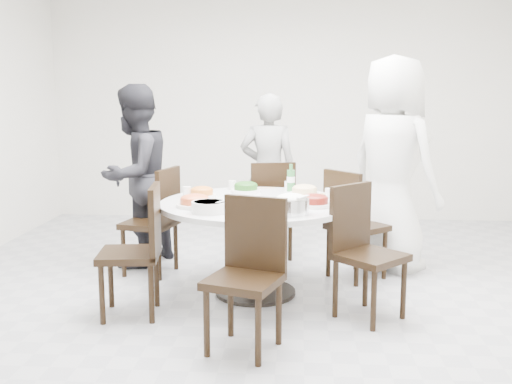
# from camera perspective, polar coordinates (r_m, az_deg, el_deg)

# --- Properties ---
(floor) EXTENTS (6.00, 6.00, 0.01)m
(floor) POSITION_cam_1_polar(r_m,az_deg,el_deg) (4.82, 2.49, -9.89)
(floor) COLOR #ABACB0
(floor) RESTS_ON ground
(wall_back) EXTENTS (6.00, 0.01, 2.80)m
(wall_back) POSITION_cam_1_polar(r_m,az_deg,el_deg) (7.55, 3.26, 8.01)
(wall_back) COLOR white
(wall_back) RESTS_ON ground
(wall_front) EXTENTS (6.00, 0.01, 2.80)m
(wall_front) POSITION_cam_1_polar(r_m,az_deg,el_deg) (1.56, -0.45, 2.02)
(wall_front) COLOR white
(wall_front) RESTS_ON ground
(dining_table) EXTENTS (1.50, 1.50, 0.75)m
(dining_table) POSITION_cam_1_polar(r_m,az_deg,el_deg) (4.76, -0.04, -5.39)
(dining_table) COLOR silver
(dining_table) RESTS_ON floor
(chair_ne) EXTENTS (0.59, 0.59, 0.95)m
(chair_ne) POSITION_cam_1_polar(r_m,az_deg,el_deg) (5.23, 9.62, -3.05)
(chair_ne) COLOR black
(chair_ne) RESTS_ON floor
(chair_n) EXTENTS (0.50, 0.50, 0.95)m
(chair_n) POSITION_cam_1_polar(r_m,az_deg,el_deg) (5.81, 1.32, -1.63)
(chair_n) COLOR black
(chair_n) RESTS_ON floor
(chair_nw) EXTENTS (0.50, 0.50, 0.95)m
(chair_nw) POSITION_cam_1_polar(r_m,az_deg,el_deg) (5.37, -10.13, -2.73)
(chair_nw) COLOR black
(chair_nw) RESTS_ON floor
(chair_sw) EXTENTS (0.47, 0.47, 0.95)m
(chair_sw) POSITION_cam_1_polar(r_m,az_deg,el_deg) (4.39, -12.00, -5.55)
(chair_sw) COLOR black
(chair_sw) RESTS_ON floor
(chair_s) EXTENTS (0.53, 0.53, 0.95)m
(chair_s) POSITION_cam_1_polar(r_m,az_deg,el_deg) (3.72, -1.21, -8.12)
(chair_s) COLOR black
(chair_s) RESTS_ON floor
(chair_se) EXTENTS (0.59, 0.59, 0.95)m
(chair_se) POSITION_cam_1_polar(r_m,az_deg,el_deg) (4.32, 10.85, -5.78)
(chair_se) COLOR black
(chair_se) RESTS_ON floor
(diner_right) EXTENTS (1.08, 1.11, 1.92)m
(diner_right) POSITION_cam_1_polar(r_m,az_deg,el_deg) (5.49, 12.87, 2.59)
(diner_right) COLOR silver
(diner_right) RESTS_ON floor
(diner_middle) EXTENTS (0.60, 0.41, 1.59)m
(diner_middle) POSITION_cam_1_polar(r_m,az_deg,el_deg) (6.09, 1.19, 1.92)
(diner_middle) COLOR black
(diner_middle) RESTS_ON floor
(diner_left) EXTENTS (0.89, 0.99, 1.67)m
(diner_left) POSITION_cam_1_polar(r_m,az_deg,el_deg) (5.61, -11.45, 1.50)
(diner_left) COLOR black
(diner_left) RESTS_ON floor
(dish_greens) EXTENTS (0.26, 0.26, 0.07)m
(dish_greens) POSITION_cam_1_polar(r_m,az_deg,el_deg) (5.12, -0.98, 0.34)
(dish_greens) COLOR white
(dish_greens) RESTS_ON dining_table
(dish_pale) EXTENTS (0.26, 0.26, 0.07)m
(dish_pale) POSITION_cam_1_polar(r_m,az_deg,el_deg) (4.96, 4.64, 0.04)
(dish_pale) COLOR white
(dish_pale) RESTS_ON dining_table
(dish_orange) EXTENTS (0.24, 0.24, 0.06)m
(dish_orange) POSITION_cam_1_polar(r_m,az_deg,el_deg) (4.89, -5.18, -0.15)
(dish_orange) COLOR white
(dish_orange) RESTS_ON dining_table
(dish_redbrown) EXTENTS (0.27, 0.27, 0.07)m
(dish_redbrown) POSITION_cam_1_polar(r_m,az_deg,el_deg) (4.51, 5.58, -0.96)
(dish_redbrown) COLOR white
(dish_redbrown) RESTS_ON dining_table
(dish_tofu) EXTENTS (0.28, 0.28, 0.07)m
(dish_tofu) POSITION_cam_1_polar(r_m,az_deg,el_deg) (4.49, -5.85, -0.97)
(dish_tofu) COLOR white
(dish_tofu) RESTS_ON dining_table
(rice_bowl) EXTENTS (0.25, 0.25, 0.11)m
(rice_bowl) POSITION_cam_1_polar(r_m,az_deg,el_deg) (4.22, 3.37, -1.37)
(rice_bowl) COLOR silver
(rice_bowl) RESTS_ON dining_table
(soup_bowl) EXTENTS (0.26, 0.26, 0.08)m
(soup_bowl) POSITION_cam_1_polar(r_m,az_deg,el_deg) (4.28, -4.46, -1.42)
(soup_bowl) COLOR white
(soup_bowl) RESTS_ON dining_table
(beverage_bottle) EXTENTS (0.07, 0.07, 0.24)m
(beverage_bottle) POSITION_cam_1_polar(r_m,az_deg,el_deg) (5.18, 3.34, 1.38)
(beverage_bottle) COLOR #2E7437
(beverage_bottle) RESTS_ON dining_table
(tea_cups) EXTENTS (0.07, 0.07, 0.08)m
(tea_cups) POSITION_cam_1_polar(r_m,az_deg,el_deg) (5.29, 0.78, 0.72)
(tea_cups) COLOR white
(tea_cups) RESTS_ON dining_table
(chopsticks) EXTENTS (0.24, 0.04, 0.01)m
(chopsticks) POSITION_cam_1_polar(r_m,az_deg,el_deg) (5.36, 0.70, 0.46)
(chopsticks) COLOR tan
(chopsticks) RESTS_ON dining_table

